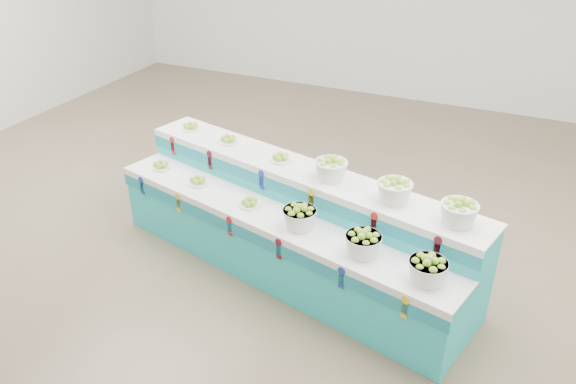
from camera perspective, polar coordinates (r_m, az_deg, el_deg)
The scene contains 14 objects.
ground at distance 6.46m, azimuth -3.13°, elevation -3.85°, with size 10.00×10.00×0.00m, color brown.
display_stand at distance 5.62m, azimuth -0.00°, elevation -3.21°, with size 3.85×0.99×1.02m, color #26BEC3, non-canonical shape.
plate_lower_left at distance 6.34m, azimuth -12.65°, elevation 2.68°, with size 0.21×0.21×0.09m, color white.
plate_lower_mid at distance 5.94m, azimuth -9.03°, elevation 1.16°, with size 0.21×0.21×0.09m, color white.
plate_lower_right at distance 5.49m, azimuth -3.86°, elevation -1.02°, with size 0.21×0.21×0.09m, color white.
basket_lower_left at distance 5.12m, azimuth 1.16°, elevation -2.49°, with size 0.31×0.31×0.22m, color silver, non-canonical shape.
basket_lower_mid at distance 4.81m, azimuth 7.55°, elevation -5.08°, with size 0.31×0.31×0.22m, color silver, non-canonical shape.
basket_lower_right at distance 4.60m, azimuth 13.83°, elevation -7.55°, with size 0.31×0.31×0.22m, color silver, non-canonical shape.
plate_upper_left at distance 6.50m, azimuth -9.73°, elevation 6.54°, with size 0.21×0.21×0.09m, color white.
plate_upper_mid at distance 6.11m, azimuth -6.00°, elevation 5.30°, with size 0.21×0.21×0.09m, color white.
plate_upper_right at distance 5.67m, azimuth -0.74°, elevation 3.50°, with size 0.21×0.21×0.09m, color white.
basket_upper_left at distance 5.31m, azimuth 4.32°, elevation 2.38°, with size 0.31×0.31×0.22m, color silver, non-canonical shape.
basket_upper_mid at distance 5.01m, azimuth 10.64°, elevation 0.20°, with size 0.31×0.31×0.22m, color silver, non-canonical shape.
basket_upper_right at distance 4.81m, azimuth 16.75°, elevation -1.91°, with size 0.31×0.31×0.22m, color silver, non-canonical shape.
Camera 1 is at (2.57, -4.78, 3.51)m, focal length 35.49 mm.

